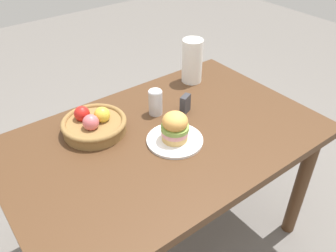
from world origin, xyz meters
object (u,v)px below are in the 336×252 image
object	(u,v)px
paper_towel_roll	(192,61)
sandwich	(175,127)
plate	(175,140)
fruit_basket	(94,124)
soda_can	(155,102)
napkin_holder	(185,104)

from	to	relation	value
paper_towel_roll	sandwich	bearing A→B (deg)	-137.75
plate	fruit_basket	distance (m)	0.37
plate	soda_can	world-z (taller)	soda_can
sandwich	paper_towel_roll	distance (m)	0.55
plate	soda_can	bearing A→B (deg)	75.17
paper_towel_roll	plate	bearing A→B (deg)	-137.75
soda_can	napkin_holder	world-z (taller)	soda_can
fruit_basket	sandwich	bearing A→B (deg)	-48.49
sandwich	soda_can	bearing A→B (deg)	75.17
sandwich	napkin_holder	xyz separation A→B (m)	(0.18, 0.15, -0.03)
sandwich	napkin_holder	bearing A→B (deg)	39.76
soda_can	napkin_holder	distance (m)	0.14
sandwich	plate	bearing A→B (deg)	75.96
plate	sandwich	bearing A→B (deg)	-104.04
plate	fruit_basket	xyz separation A→B (m)	(-0.24, 0.27, 0.03)
soda_can	fruit_basket	world-z (taller)	soda_can
fruit_basket	paper_towel_roll	xyz separation A→B (m)	(0.65, 0.10, 0.08)
sandwich	soda_can	distance (m)	0.23
plate	fruit_basket	bearing A→B (deg)	131.51
soda_can	fruit_basket	distance (m)	0.31
soda_can	fruit_basket	size ratio (longest dim) A/B	0.43
fruit_basket	soda_can	bearing A→B (deg)	-9.01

